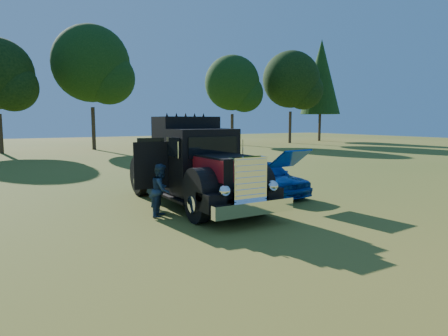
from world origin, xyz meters
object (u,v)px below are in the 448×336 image
at_px(hotrod_coupe, 264,177).
at_px(spectator_far, 161,190).
at_px(spectator_near, 154,179).
at_px(diamond_t_truck, 197,168).

distance_m(hotrod_coupe, spectator_far, 4.86).
bearing_deg(spectator_far, spectator_near, 28.14).
height_order(hotrod_coupe, spectator_near, spectator_near).
xyz_separation_m(hotrod_coupe, spectator_near, (-4.51, -0.09, 0.29)).
distance_m(diamond_t_truck, spectator_near, 1.47).
distance_m(hotrod_coupe, spectator_near, 4.52).
height_order(diamond_t_truck, spectator_far, diamond_t_truck).
relative_size(hotrod_coupe, spectator_far, 2.70).
relative_size(spectator_near, spectator_far, 1.24).
bearing_deg(diamond_t_truck, hotrod_coupe, 8.39).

